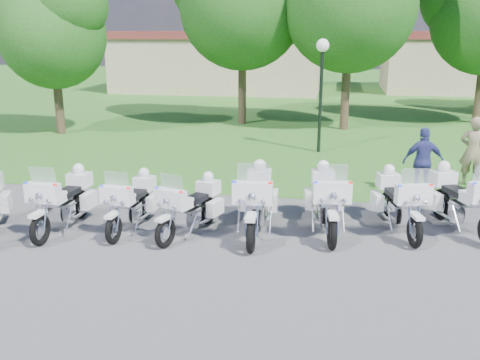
% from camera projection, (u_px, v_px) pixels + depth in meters
% --- Properties ---
extents(ground, '(100.00, 100.00, 0.00)m').
position_uv_depth(ground, '(226.00, 239.00, 11.08)').
color(ground, '#515156').
rests_on(ground, ground).
extents(grass_lawn, '(100.00, 48.00, 0.01)m').
position_uv_depth(grass_lawn, '(304.00, 93.00, 36.68)').
color(grass_lawn, '#2F6A21').
rests_on(grass_lawn, ground).
extents(motorcycle_1, '(0.80, 2.33, 1.57)m').
position_uv_depth(motorcycle_1, '(64.00, 200.00, 11.53)').
color(motorcycle_1, black).
rests_on(motorcycle_1, ground).
extents(motorcycle_2, '(0.80, 2.17, 1.46)m').
position_uv_depth(motorcycle_2, '(132.00, 202.00, 11.55)').
color(motorcycle_2, black).
rests_on(motorcycle_2, ground).
extents(motorcycle_3, '(1.18, 2.10, 1.47)m').
position_uv_depth(motorcycle_3, '(191.00, 206.00, 11.27)').
color(motorcycle_3, black).
rests_on(motorcycle_3, ground).
extents(motorcycle_4, '(0.91, 2.57, 1.73)m').
position_uv_depth(motorcycle_4, '(256.00, 200.00, 11.27)').
color(motorcycle_4, black).
rests_on(motorcycle_4, ground).
extents(motorcycle_5, '(1.02, 2.48, 1.67)m').
position_uv_depth(motorcycle_5, '(326.00, 199.00, 11.40)').
color(motorcycle_5, black).
rests_on(motorcycle_5, ground).
extents(motorcycle_6, '(1.11, 2.29, 1.57)m').
position_uv_depth(motorcycle_6, '(399.00, 201.00, 11.44)').
color(motorcycle_6, black).
rests_on(motorcycle_6, ground).
extents(motorcycle_7, '(1.36, 2.34, 1.65)m').
position_uv_depth(motorcycle_7, '(461.00, 199.00, 11.44)').
color(motorcycle_7, black).
rests_on(motorcycle_7, ground).
extents(lamp_post, '(0.44, 0.44, 3.90)m').
position_uv_depth(lamp_post, '(322.00, 67.00, 18.18)').
color(lamp_post, black).
rests_on(lamp_post, ground).
extents(tree_0, '(4.97, 4.24, 6.62)m').
position_uv_depth(tree_0, '(51.00, 25.00, 21.22)').
color(tree_0, '#38281C').
rests_on(tree_0, ground).
extents(building_west, '(14.56, 8.32, 4.10)m').
position_uv_depth(building_west, '(221.00, 61.00, 38.06)').
color(building_west, tan).
rests_on(building_west, ground).
extents(building_east, '(11.44, 7.28, 4.10)m').
position_uv_depth(building_east, '(466.00, 61.00, 37.13)').
color(building_east, tan).
rests_on(building_east, ground).
extents(bystander_a, '(0.81, 0.65, 1.92)m').
position_uv_depth(bystander_a, '(473.00, 152.00, 14.68)').
color(bystander_a, gray).
rests_on(bystander_a, ground).
extents(bystander_c, '(1.09, 0.56, 1.78)m').
position_uv_depth(bystander_c, '(423.00, 162.00, 13.84)').
color(bystander_c, navy).
rests_on(bystander_c, ground).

